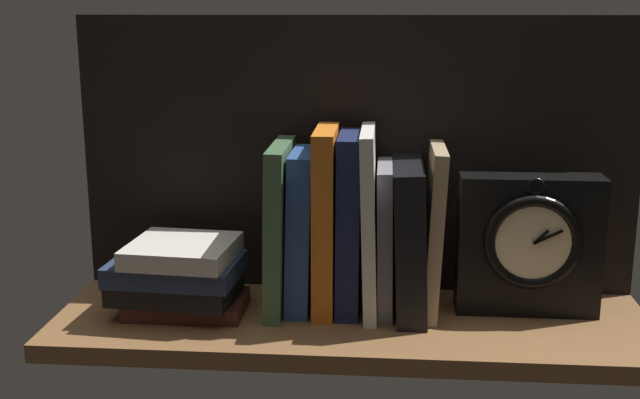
# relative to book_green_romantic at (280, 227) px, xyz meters

# --- Properties ---
(ground_plane) EXTENTS (0.83, 0.26, 0.03)m
(ground_plane) POSITION_rel_book_green_romantic_xyz_m (0.10, -0.04, -0.13)
(ground_plane) COLOR brown
(back_panel) EXTENTS (0.83, 0.01, 0.41)m
(back_panel) POSITION_rel_book_green_romantic_xyz_m (0.10, 0.09, 0.09)
(back_panel) COLOR black
(back_panel) RESTS_ON ground_plane
(book_green_romantic) EXTENTS (0.03, 0.16, 0.24)m
(book_green_romantic) POSITION_rel_book_green_romantic_xyz_m (0.00, 0.00, 0.00)
(book_green_romantic) COLOR #476B44
(book_green_romantic) RESTS_ON ground_plane
(book_blue_modern) EXTENTS (0.04, 0.12, 0.23)m
(book_blue_modern) POSITION_rel_book_green_romantic_xyz_m (0.03, 0.00, -0.00)
(book_blue_modern) COLOR #2D4C8E
(book_blue_modern) RESTS_ON ground_plane
(book_orange_pandolfini) EXTENTS (0.03, 0.14, 0.26)m
(book_orange_pandolfini) POSITION_rel_book_green_romantic_xyz_m (0.07, 0.00, 0.01)
(book_orange_pandolfini) COLOR orange
(book_orange_pandolfini) RESTS_ON ground_plane
(book_navy_bierce) EXTENTS (0.03, 0.12, 0.25)m
(book_navy_bierce) POSITION_rel_book_green_romantic_xyz_m (0.10, 0.00, 0.01)
(book_navy_bierce) COLOR #192147
(book_navy_bierce) RESTS_ON ground_plane
(book_white_catcher) EXTENTS (0.03, 0.16, 0.26)m
(book_white_catcher) POSITION_rel_book_green_romantic_xyz_m (0.13, 0.00, 0.01)
(book_white_catcher) COLOR silver
(book_white_catcher) RESTS_ON ground_plane
(book_gray_chess) EXTENTS (0.02, 0.13, 0.21)m
(book_gray_chess) POSITION_rel_book_green_romantic_xyz_m (0.15, 0.00, -0.01)
(book_gray_chess) COLOR gray
(book_gray_chess) RESTS_ON ground_plane
(book_black_skeptic) EXTENTS (0.05, 0.17, 0.21)m
(book_black_skeptic) POSITION_rel_book_green_romantic_xyz_m (0.18, 0.00, -0.01)
(book_black_skeptic) COLOR black
(book_black_skeptic) RESTS_ON ground_plane
(book_tan_shortstories) EXTENTS (0.03, 0.13, 0.24)m
(book_tan_shortstories) POSITION_rel_book_green_romantic_xyz_m (0.22, 0.00, -0.00)
(book_tan_shortstories) COLOR tan
(book_tan_shortstories) RESTS_ON ground_plane
(framed_clock) EXTENTS (0.20, 0.07, 0.20)m
(framed_clock) POSITION_rel_book_green_romantic_xyz_m (0.35, 0.00, -0.02)
(framed_clock) COLOR black
(framed_clock) RESTS_ON ground_plane
(book_stack_side) EXTENTS (0.19, 0.14, 0.10)m
(book_stack_side) POSITION_rel_book_green_romantic_xyz_m (-0.14, -0.04, -0.06)
(book_stack_side) COLOR #471E19
(book_stack_side) RESTS_ON ground_plane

